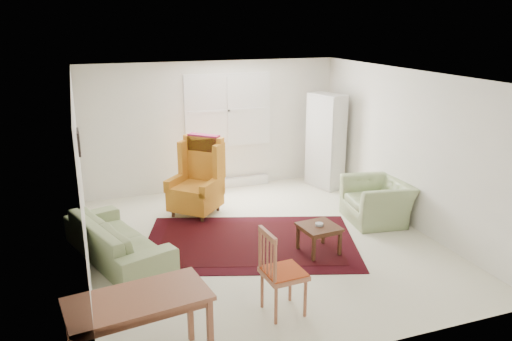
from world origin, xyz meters
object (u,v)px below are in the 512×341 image
object	(u,v)px
wingback_chair	(195,177)
coffee_table	(319,239)
desk	(141,336)
cabinet	(326,141)
armchair	(377,197)
desk_chair	(284,271)
stool	(213,193)
sofa	(117,231)

from	to	relation	value
wingback_chair	coffee_table	world-z (taller)	wingback_chair
coffee_table	desk	xyz separation A→B (m)	(-2.73, -1.75, 0.19)
wingback_chair	cabinet	bearing A→B (deg)	54.91
armchair	coffee_table	world-z (taller)	armchair
armchair	desk_chair	bearing A→B (deg)	-43.66
wingback_chair	stool	distance (m)	0.65
armchair	desk_chair	world-z (taller)	desk_chair
stool	desk_chair	world-z (taller)	desk_chair
armchair	desk	bearing A→B (deg)	-51.12
sofa	coffee_table	xyz separation A→B (m)	(2.73, -0.81, -0.20)
stool	desk_chair	distance (m)	3.63
coffee_table	desk	bearing A→B (deg)	-147.42
stool	desk_chair	size ratio (longest dim) A/B	0.47
wingback_chair	sofa	bearing A→B (deg)	-94.64
cabinet	desk	world-z (taller)	cabinet
armchair	sofa	bearing A→B (deg)	-82.64
desk_chair	cabinet	bearing A→B (deg)	-36.98
wingback_chair	desk_chair	distance (m)	3.34
sofa	cabinet	distance (m)	4.62
wingback_chair	desk	bearing A→B (deg)	-67.05
cabinet	desk	bearing A→B (deg)	-150.79
sofa	desk	world-z (taller)	sofa
sofa	desk_chair	distance (m)	2.64
sofa	cabinet	world-z (taller)	cabinet
sofa	armchair	world-z (taller)	armchair
desk_chair	sofa	bearing A→B (deg)	35.08
armchair	coffee_table	size ratio (longest dim) A/B	2.06
wingback_chair	cabinet	size ratio (longest dim) A/B	0.72
desk	stool	bearing A→B (deg)	66.29
sofa	cabinet	xyz separation A→B (m)	(4.20, 1.86, 0.52)
cabinet	desk_chair	size ratio (longest dim) A/B	1.81
coffee_table	desk_chair	world-z (taller)	desk_chair
armchair	stool	size ratio (longest dim) A/B	2.21
sofa	armchair	bearing A→B (deg)	-109.88
stool	desk	size ratio (longest dim) A/B	0.38
cabinet	desk_chair	bearing A→B (deg)	-140.23
armchair	desk_chair	xyz separation A→B (m)	(-2.53, -2.01, 0.10)
desk_chair	stool	bearing A→B (deg)	-6.32
armchair	stool	bearing A→B (deg)	-116.10
wingback_chair	desk_chair	world-z (taller)	wingback_chair
armchair	desk_chair	size ratio (longest dim) A/B	1.03
armchair	desk	world-z (taller)	armchair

